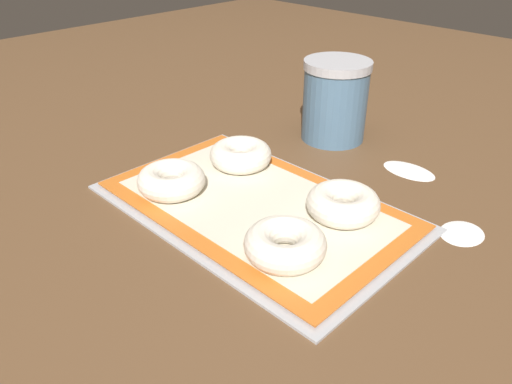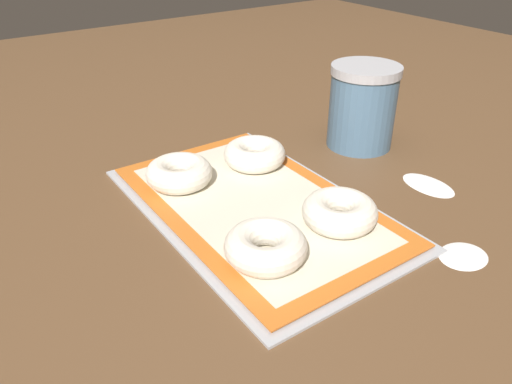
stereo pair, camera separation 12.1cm
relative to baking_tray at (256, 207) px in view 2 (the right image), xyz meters
The scene contains 10 objects.
ground_plane 0.01m from the baking_tray, 99.73° to the left, with size 2.80×2.80×0.00m, color brown.
baking_tray is the anchor object (origin of this frame).
baking_mat 0.01m from the baking_tray, 90.00° to the left, with size 0.46×0.28×0.00m.
bagel_front_left 0.14m from the baking_tray, 151.03° to the right, with size 0.11×0.11×0.04m.
bagel_front_right 0.14m from the baking_tray, 29.63° to the right, with size 0.11×0.11×0.04m.
bagel_back_left 0.13m from the baking_tray, 146.33° to the left, with size 0.11×0.11×0.04m.
bagel_back_right 0.13m from the baking_tray, 30.03° to the left, with size 0.11×0.11×0.04m.
flour_canister 0.32m from the baking_tray, 105.10° to the left, with size 0.13×0.13×0.16m.
flour_patch_near 0.30m from the baking_tray, 69.71° to the left, with size 0.10×0.06×0.00m.
flour_patch_far 0.30m from the baking_tray, 32.04° to the left, with size 0.06×0.07×0.00m.
Camera 2 is at (0.54, -0.39, 0.41)m, focal length 35.00 mm.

